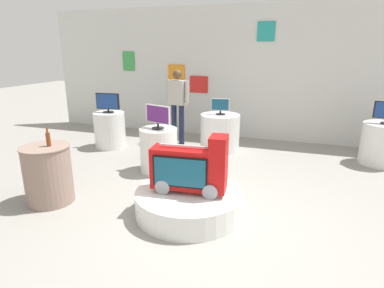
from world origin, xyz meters
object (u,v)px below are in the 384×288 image
object	(u,v)px
side_table_round	(48,174)
tv_on_center_rear	(108,103)
display_pedestal_right_rear	(383,144)
display_pedestal_far_right	(220,133)
tv_on_far_right	(220,106)
main_display_pedestal	(189,202)
bottle_on_side_table	(48,139)
tv_on_left_rear	(158,116)
shopper_browsing_near_truck	(178,101)
display_pedestal_center_rear	(110,130)
novelty_firetruck_tv	(190,169)
display_pedestal_left_rear	(159,150)

from	to	relation	value
side_table_round	tv_on_center_rear	bearing A→B (deg)	104.44
display_pedestal_right_rear	side_table_round	distance (m)	5.85
display_pedestal_far_right	tv_on_far_right	bearing A→B (deg)	-98.51
main_display_pedestal	tv_on_center_rear	distance (m)	3.63
bottle_on_side_table	tv_on_left_rear	bearing A→B (deg)	59.88
shopper_browsing_near_truck	tv_on_center_rear	bearing A→B (deg)	-151.16
display_pedestal_far_right	display_pedestal_right_rear	bearing A→B (deg)	2.57
display_pedestal_center_rear	display_pedestal_right_rear	distance (m)	5.54
tv_on_center_rear	tv_on_far_right	world-z (taller)	tv_on_center_rear
display_pedestal_center_rear	tv_on_center_rear	size ratio (longest dim) A/B	1.44
display_pedestal_right_rear	side_table_round	size ratio (longest dim) A/B	0.94
novelty_firetruck_tv	display_pedestal_center_rear	size ratio (longest dim) A/B	1.27
display_pedestal_far_right	tv_on_far_right	xyz separation A→B (m)	(-0.00, -0.00, 0.57)
tv_on_center_rear	display_pedestal_far_right	world-z (taller)	tv_on_center_rear
main_display_pedestal	novelty_firetruck_tv	bearing A→B (deg)	-14.50
novelty_firetruck_tv	display_pedestal_center_rear	bearing A→B (deg)	139.21
main_display_pedestal	novelty_firetruck_tv	distance (m)	0.48
tv_on_center_rear	side_table_round	xyz separation A→B (m)	(0.67, -2.62, -0.58)
display_pedestal_center_rear	shopper_browsing_near_truck	size ratio (longest dim) A/B	0.47
novelty_firetruck_tv	side_table_round	distance (m)	2.05
main_display_pedestal	display_pedestal_left_rear	size ratio (longest dim) A/B	1.81
novelty_firetruck_tv	side_table_round	world-z (taller)	novelty_firetruck_tv
tv_on_center_rear	tv_on_far_right	size ratio (longest dim) A/B	1.42
tv_on_left_rear	display_pedestal_far_right	world-z (taller)	tv_on_left_rear
display_pedestal_left_rear	tv_on_center_rear	bearing A→B (deg)	148.53
bottle_on_side_table	display_pedestal_right_rear	bearing A→B (deg)	34.56
main_display_pedestal	novelty_firetruck_tv	world-z (taller)	novelty_firetruck_tv
novelty_firetruck_tv	display_pedestal_far_right	world-z (taller)	novelty_firetruck_tv
tv_on_center_rear	novelty_firetruck_tv	bearing A→B (deg)	-40.74
tv_on_left_rear	shopper_browsing_near_truck	distance (m)	1.78
novelty_firetruck_tv	display_pedestal_right_rear	world-z (taller)	novelty_firetruck_tv
tv_on_far_right	main_display_pedestal	bearing A→B (deg)	-84.14
display_pedestal_center_rear	shopper_browsing_near_truck	distance (m)	1.64
display_pedestal_center_rear	shopper_browsing_near_truck	world-z (taller)	shopper_browsing_near_truck
shopper_browsing_near_truck	novelty_firetruck_tv	bearing A→B (deg)	-66.13
display_pedestal_right_rear	novelty_firetruck_tv	bearing A→B (deg)	-133.10
main_display_pedestal	display_pedestal_center_rear	size ratio (longest dim) A/B	1.81
side_table_round	tv_on_left_rear	bearing A→B (deg)	58.74
display_pedestal_right_rear	side_table_round	xyz separation A→B (m)	(-4.83, -3.31, 0.03)
tv_on_far_right	side_table_round	distance (m)	3.63
main_display_pedestal	bottle_on_side_table	world-z (taller)	bottle_on_side_table
tv_on_left_rear	display_pedestal_center_rear	world-z (taller)	tv_on_left_rear
novelty_firetruck_tv	tv_on_center_rear	world-z (taller)	tv_on_center_rear
display_pedestal_far_right	shopper_browsing_near_truck	bearing A→B (deg)	170.02
tv_on_center_rear	bottle_on_side_table	distance (m)	2.69
main_display_pedestal	display_pedestal_center_rear	bearing A→B (deg)	139.07
display_pedestal_right_rear	tv_on_far_right	bearing A→B (deg)	-177.36
display_pedestal_far_right	novelty_firetruck_tv	bearing A→B (deg)	-83.78
main_display_pedestal	display_pedestal_right_rear	xyz separation A→B (m)	(2.83, 3.00, 0.23)
novelty_firetruck_tv	tv_on_left_rear	xyz separation A→B (m)	(-1.04, 1.30, 0.38)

